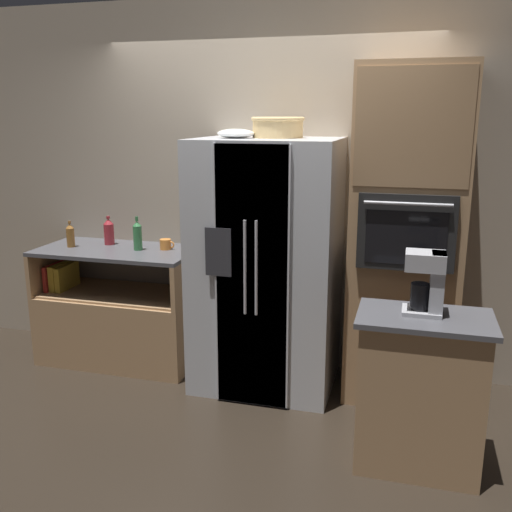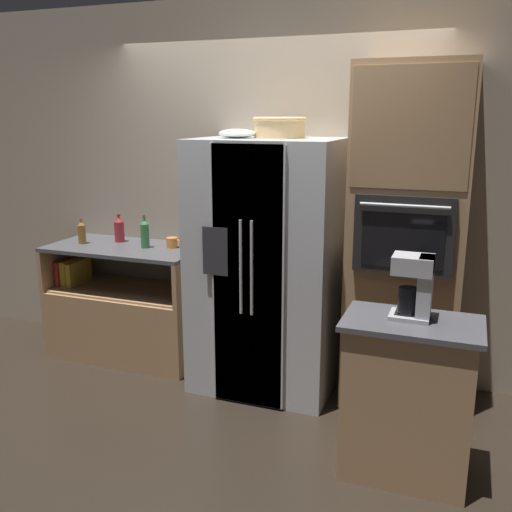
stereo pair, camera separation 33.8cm
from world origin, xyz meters
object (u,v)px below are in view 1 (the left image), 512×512
at_px(refrigerator, 266,266).
at_px(bottle_tall, 70,235).
at_px(wicker_basket, 278,127).
at_px(bottle_wide, 109,231).
at_px(mug, 166,244).
at_px(wall_oven, 406,238).
at_px(fruit_bowl, 236,133).
at_px(bottle_short, 138,235).
at_px(coffee_maker, 429,280).

relative_size(refrigerator, bottle_tall, 8.56).
height_order(wicker_basket, bottle_wide, wicker_basket).
distance_m(refrigerator, mug, 0.88).
xyz_separation_m(wall_oven, bottle_wide, (-2.33, 0.12, -0.11)).
bearing_deg(bottle_wide, bottle_tall, -147.06).
height_order(fruit_bowl, bottle_wide, fruit_bowl).
height_order(bottle_tall, mug, bottle_tall).
relative_size(wall_oven, bottle_short, 8.60).
xyz_separation_m(refrigerator, bottle_tall, (-1.62, 0.05, 0.12)).
relative_size(refrigerator, bottle_wide, 7.72).
distance_m(wall_oven, wicker_basket, 1.16).
height_order(refrigerator, mug, refrigerator).
relative_size(bottle_tall, mug, 1.76).
bearing_deg(wall_oven, wicker_basket, 179.69).
bearing_deg(bottle_short, refrigerator, -4.99).
distance_m(refrigerator, wall_oven, 0.99).
xyz_separation_m(mug, coffee_maker, (1.95, -0.93, 0.12)).
bearing_deg(refrigerator, wicker_basket, 61.58).
height_order(wicker_basket, bottle_short, wicker_basket).
relative_size(refrigerator, wall_oven, 0.79).
distance_m(refrigerator, coffee_maker, 1.34).
height_order(bottle_tall, bottle_wide, bottle_wide).
height_order(wicker_basket, fruit_bowl, wicker_basket).
height_order(fruit_bowl, coffee_maker, fruit_bowl).
relative_size(refrigerator, wicker_basket, 4.87).
bearing_deg(coffee_maker, bottle_wide, 158.58).
distance_m(bottle_tall, bottle_short, 0.57).
bearing_deg(wicker_basket, fruit_bowl, -154.96).
xyz_separation_m(bottle_short, bottle_wide, (-0.32, 0.12, -0.01)).
height_order(wicker_basket, bottle_tall, wicker_basket).
relative_size(fruit_bowl, mug, 2.14).
distance_m(refrigerator, fruit_bowl, 0.95).
bearing_deg(bottle_wide, coffee_maker, -21.42).
bearing_deg(refrigerator, bottle_short, 175.01).
bearing_deg(refrigerator, bottle_tall, 178.32).
distance_m(wall_oven, fruit_bowl, 1.36).
relative_size(wall_oven, bottle_wide, 9.77).
height_order(wicker_basket, coffee_maker, wicker_basket).
xyz_separation_m(wicker_basket, mug, (-0.91, 0.07, -0.91)).
xyz_separation_m(wall_oven, mug, (-1.81, 0.08, -0.17)).
xyz_separation_m(bottle_wide, mug, (0.52, -0.04, -0.07)).
height_order(refrigerator, bottle_tall, refrigerator).
distance_m(bottle_short, coffee_maker, 2.31).
xyz_separation_m(fruit_bowl, coffee_maker, (1.31, -0.73, -0.74)).
distance_m(bottle_short, bottle_wide, 0.34).
bearing_deg(bottle_tall, wicker_basket, 1.63).
xyz_separation_m(fruit_bowl, bottle_tall, (-1.41, 0.08, -0.81)).
xyz_separation_m(fruit_bowl, bottle_short, (-0.84, 0.12, -0.78)).
xyz_separation_m(bottle_tall, mug, (0.77, 0.12, -0.05)).
relative_size(refrigerator, fruit_bowl, 7.04).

